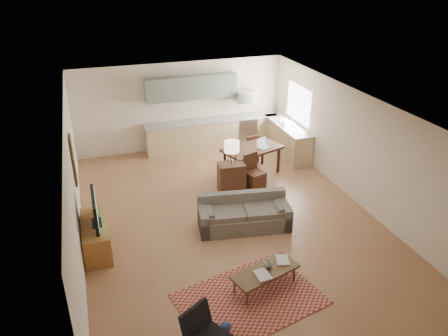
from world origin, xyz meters
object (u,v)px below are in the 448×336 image
object	(u,v)px
armchair	(208,335)
dining_table	(252,161)
tv_credenza	(96,237)
console_table	(231,178)
coffee_table	(265,279)
sofa	(244,213)

from	to	relation	value
armchair	dining_table	xyz separation A→B (m)	(2.89, 5.51, 0.03)
tv_credenza	dining_table	distance (m)	4.88
dining_table	console_table	bearing A→B (deg)	-157.09
coffee_table	tv_credenza	bearing A→B (deg)	125.95
tv_credenza	dining_table	xyz separation A→B (m)	(4.32, 2.26, 0.08)
console_table	coffee_table	bearing A→B (deg)	-94.63
armchair	console_table	bearing A→B (deg)	36.48
sofa	dining_table	world-z (taller)	dining_table
armchair	sofa	bearing A→B (deg)	30.09
dining_table	sofa	bearing A→B (deg)	-133.52
coffee_table	dining_table	distance (m)	4.66
sofa	console_table	distance (m)	1.70
tv_credenza	dining_table	world-z (taller)	dining_table
armchair	console_table	xyz separation A→B (m)	(2.03, 4.76, 0.02)
coffee_table	sofa	bearing A→B (deg)	63.38
dining_table	tv_credenza	bearing A→B (deg)	-170.69
coffee_table	dining_table	size ratio (longest dim) A/B	0.80
sofa	tv_credenza	size ratio (longest dim) A/B	1.53
console_table	dining_table	xyz separation A→B (m)	(0.86, 0.75, 0.01)
armchair	tv_credenza	size ratio (longest dim) A/B	0.54
armchair	coffee_table	bearing A→B (deg)	7.74
tv_credenza	console_table	bearing A→B (deg)	23.50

